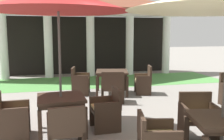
{
  "coord_description": "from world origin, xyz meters",
  "views": [
    {
      "loc": [
        -1.7,
        -2.61,
        1.96
      ],
      "look_at": [
        -0.21,
        3.76,
        1.01
      ],
      "focal_mm": 41.38,
      "sensor_mm": 36.0,
      "label": 1
    }
  ],
  "objects_px": {
    "patio_table_mid_right": "(61,102)",
    "patio_chair_mid_right_south": "(66,131)",
    "patio_chair_mid_right_west": "(11,117)",
    "patio_chair_far_back_west": "(80,81)",
    "patio_table_far_back": "(112,74)",
    "patio_chair_far_back_south": "(113,88)",
    "patio_umbrella_mid_right": "(58,1)",
    "patio_chair_mid_left_north": "(198,118)",
    "patio_chair_mid_right_east": "(107,110)",
    "patio_chair_far_back_east": "(144,81)",
    "patio_table_mid_left": "(222,125)"
  },
  "relations": [
    {
      "from": "patio_chair_far_back_south",
      "to": "patio_chair_far_back_east",
      "type": "bearing_deg",
      "value": 45.07
    },
    {
      "from": "patio_umbrella_mid_right",
      "to": "patio_chair_far_back_south",
      "type": "bearing_deg",
      "value": 52.9
    },
    {
      "from": "patio_umbrella_mid_right",
      "to": "patio_table_mid_right",
      "type": "bearing_deg",
      "value": 90.0
    },
    {
      "from": "patio_table_mid_left",
      "to": "patio_chair_mid_right_south",
      "type": "xyz_separation_m",
      "value": [
        -2.18,
        0.92,
        -0.25
      ]
    },
    {
      "from": "patio_umbrella_mid_right",
      "to": "patio_table_mid_left",
      "type": "bearing_deg",
      "value": -39.39
    },
    {
      "from": "patio_chair_mid_left_north",
      "to": "patio_chair_mid_right_south",
      "type": "xyz_separation_m",
      "value": [
        -2.38,
        -0.02,
        -0.02
      ]
    },
    {
      "from": "patio_table_mid_right",
      "to": "patio_chair_mid_right_south",
      "type": "relative_size",
      "value": 1.09
    },
    {
      "from": "patio_umbrella_mid_right",
      "to": "patio_chair_far_back_south",
      "type": "relative_size",
      "value": 3.13
    },
    {
      "from": "patio_table_mid_right",
      "to": "patio_chair_mid_right_east",
      "type": "xyz_separation_m",
      "value": [
        0.91,
        0.04,
        -0.24
      ]
    },
    {
      "from": "patio_chair_mid_left_north",
      "to": "patio_chair_far_back_east",
      "type": "bearing_deg",
      "value": -82.85
    },
    {
      "from": "patio_table_far_back",
      "to": "patio_chair_far_back_east",
      "type": "xyz_separation_m",
      "value": [
        1.01,
        -0.21,
        -0.25
      ]
    },
    {
      "from": "patio_table_mid_right",
      "to": "patio_chair_far_back_south",
      "type": "relative_size",
      "value": 1.02
    },
    {
      "from": "patio_chair_mid_right_east",
      "to": "patio_chair_mid_right_south",
      "type": "height_order",
      "value": "patio_chair_mid_right_south"
    },
    {
      "from": "patio_table_mid_right",
      "to": "patio_chair_mid_right_south",
      "type": "height_order",
      "value": "patio_chair_mid_right_south"
    },
    {
      "from": "patio_table_mid_left",
      "to": "patio_chair_far_back_east",
      "type": "height_order",
      "value": "patio_chair_far_back_east"
    },
    {
      "from": "patio_chair_mid_right_east",
      "to": "patio_chair_far_back_west",
      "type": "distance_m",
      "value": 3.16
    },
    {
      "from": "patio_chair_mid_right_west",
      "to": "patio_chair_mid_right_south",
      "type": "relative_size",
      "value": 1.02
    },
    {
      "from": "patio_chair_mid_right_east",
      "to": "patio_chair_mid_right_south",
      "type": "distance_m",
      "value": 1.28
    },
    {
      "from": "patio_chair_mid_right_east",
      "to": "patio_chair_mid_right_south",
      "type": "relative_size",
      "value": 0.99
    },
    {
      "from": "patio_chair_mid_right_west",
      "to": "patio_chair_mid_right_south",
      "type": "bearing_deg",
      "value": 45.02
    },
    {
      "from": "patio_chair_mid_right_west",
      "to": "patio_chair_far_back_east",
      "type": "relative_size",
      "value": 0.95
    },
    {
      "from": "patio_chair_far_back_west",
      "to": "patio_chair_mid_left_north",
      "type": "bearing_deg",
      "value": 34.81
    },
    {
      "from": "patio_chair_far_back_west",
      "to": "patio_table_mid_right",
      "type": "bearing_deg",
      "value": -0.38
    },
    {
      "from": "patio_umbrella_mid_right",
      "to": "patio_chair_mid_right_west",
      "type": "xyz_separation_m",
      "value": [
        -0.91,
        -0.04,
        -2.12
      ]
    },
    {
      "from": "patio_chair_far_back_south",
      "to": "patio_chair_mid_right_south",
      "type": "bearing_deg",
      "value": -104.73
    },
    {
      "from": "patio_chair_far_back_east",
      "to": "patio_chair_far_back_west",
      "type": "bearing_deg",
      "value": 90.0
    },
    {
      "from": "patio_chair_mid_right_south",
      "to": "patio_chair_far_back_west",
      "type": "height_order",
      "value": "patio_chair_far_back_west"
    },
    {
      "from": "patio_table_far_back",
      "to": "patio_chair_far_back_west",
      "type": "relative_size",
      "value": 1.36
    },
    {
      "from": "patio_table_mid_right",
      "to": "patio_chair_far_back_east",
      "type": "relative_size",
      "value": 1.01
    },
    {
      "from": "patio_umbrella_mid_right",
      "to": "patio_chair_mid_right_east",
      "type": "relative_size",
      "value": 3.37
    },
    {
      "from": "patio_umbrella_mid_right",
      "to": "patio_chair_far_back_east",
      "type": "xyz_separation_m",
      "value": [
        2.71,
        2.76,
        -2.12
      ]
    },
    {
      "from": "patio_table_mid_right",
      "to": "patio_chair_far_back_west",
      "type": "bearing_deg",
      "value": 77.62
    },
    {
      "from": "patio_table_far_back",
      "to": "patio_chair_far_back_west",
      "type": "xyz_separation_m",
      "value": [
        -1.0,
        0.21,
        -0.24
      ]
    },
    {
      "from": "patio_chair_mid_left_north",
      "to": "patio_chair_mid_right_south",
      "type": "bearing_deg",
      "value": 12.2
    },
    {
      "from": "patio_table_mid_left",
      "to": "patio_chair_mid_right_east",
      "type": "distance_m",
      "value": 2.3
    },
    {
      "from": "patio_umbrella_mid_right",
      "to": "patio_chair_far_back_east",
      "type": "distance_m",
      "value": 4.42
    },
    {
      "from": "patio_chair_far_back_west",
      "to": "patio_table_far_back",
      "type": "bearing_deg",
      "value": 90.0
    },
    {
      "from": "patio_table_mid_left",
      "to": "patio_chair_mid_left_north",
      "type": "xyz_separation_m",
      "value": [
        0.19,
        0.94,
        -0.23
      ]
    },
    {
      "from": "patio_chair_mid_right_south",
      "to": "patio_chair_far_back_west",
      "type": "bearing_deg",
      "value": 78.29
    },
    {
      "from": "patio_chair_far_back_east",
      "to": "patio_umbrella_mid_right",
      "type": "bearing_deg",
      "value": 147.56
    },
    {
      "from": "patio_chair_mid_left_north",
      "to": "patio_chair_mid_right_west",
      "type": "relative_size",
      "value": 1.0
    },
    {
      "from": "patio_table_mid_right",
      "to": "patio_table_far_back",
      "type": "xyz_separation_m",
      "value": [
        1.7,
        2.98,
        0.02
      ]
    },
    {
      "from": "patio_chair_mid_right_south",
      "to": "patio_chair_mid_left_north",
      "type": "bearing_deg",
      "value": -2.11
    },
    {
      "from": "patio_table_mid_right",
      "to": "patio_chair_far_back_south",
      "type": "xyz_separation_m",
      "value": [
        1.49,
        1.97,
        -0.22
      ]
    },
    {
      "from": "patio_chair_far_back_south",
      "to": "patio_umbrella_mid_right",
      "type": "bearing_deg",
      "value": -115.1
    },
    {
      "from": "patio_chair_mid_right_west",
      "to": "patio_chair_far_back_west",
      "type": "distance_m",
      "value": 3.61
    },
    {
      "from": "patio_chair_mid_right_south",
      "to": "patio_table_far_back",
      "type": "relative_size",
      "value": 0.72
    },
    {
      "from": "patio_chair_mid_right_south",
      "to": "patio_chair_mid_right_east",
      "type": "bearing_deg",
      "value": 45.03
    },
    {
      "from": "patio_chair_mid_left_north",
      "to": "patio_chair_far_back_south",
      "type": "distance_m",
      "value": 3.01
    },
    {
      "from": "patio_chair_mid_right_west",
      "to": "patio_chair_mid_right_south",
      "type": "xyz_separation_m",
      "value": [
        0.95,
        -0.87,
        -0.01
      ]
    }
  ]
}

